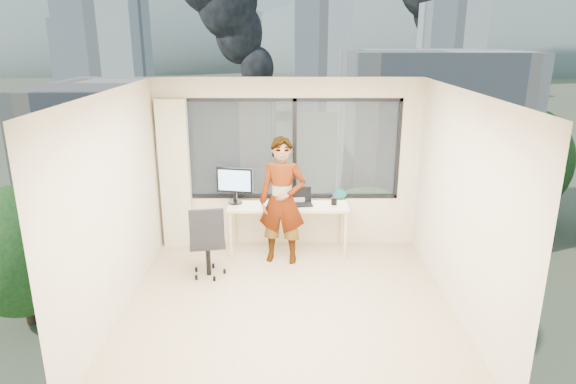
{
  "coord_description": "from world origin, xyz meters",
  "views": [
    {
      "loc": [
        0.0,
        -5.51,
        3.18
      ],
      "look_at": [
        0.0,
        1.0,
        1.15
      ],
      "focal_mm": 31.39,
      "sensor_mm": 36.0,
      "label": 1
    }
  ],
  "objects_px": {
    "handbag": "(340,194)",
    "monitor": "(235,185)",
    "person": "(282,201)",
    "desk": "(288,228)",
    "laptop": "(301,198)",
    "chair": "(207,239)",
    "game_console": "(292,198)"
  },
  "relations": [
    {
      "from": "handbag",
      "to": "monitor",
      "type": "bearing_deg",
      "value": 177.84
    },
    {
      "from": "person",
      "to": "desk",
      "type": "bearing_deg",
      "value": 85.37
    },
    {
      "from": "laptop",
      "to": "chair",
      "type": "bearing_deg",
      "value": -153.05
    },
    {
      "from": "monitor",
      "to": "handbag",
      "type": "relative_size",
      "value": 2.42
    },
    {
      "from": "desk",
      "to": "person",
      "type": "distance_m",
      "value": 0.65
    },
    {
      "from": "game_console",
      "to": "handbag",
      "type": "height_order",
      "value": "handbag"
    },
    {
      "from": "handbag",
      "to": "laptop",
      "type": "bearing_deg",
      "value": -164.84
    },
    {
      "from": "chair",
      "to": "monitor",
      "type": "relative_size",
      "value": 1.89
    },
    {
      "from": "person",
      "to": "laptop",
      "type": "distance_m",
      "value": 0.43
    },
    {
      "from": "game_console",
      "to": "handbag",
      "type": "xyz_separation_m",
      "value": [
        0.73,
        0.07,
        0.05
      ]
    },
    {
      "from": "monitor",
      "to": "handbag",
      "type": "bearing_deg",
      "value": 17.5
    },
    {
      "from": "game_console",
      "to": "monitor",
      "type": "bearing_deg",
      "value": 177.96
    },
    {
      "from": "game_console",
      "to": "laptop",
      "type": "bearing_deg",
      "value": -66.88
    },
    {
      "from": "monitor",
      "to": "game_console",
      "type": "height_order",
      "value": "monitor"
    },
    {
      "from": "monitor",
      "to": "game_console",
      "type": "xyz_separation_m",
      "value": [
        0.87,
        0.11,
        -0.24
      ]
    },
    {
      "from": "person",
      "to": "laptop",
      "type": "relative_size",
      "value": 5.1
    },
    {
      "from": "desk",
      "to": "game_console",
      "type": "bearing_deg",
      "value": 69.56
    },
    {
      "from": "desk",
      "to": "chair",
      "type": "height_order",
      "value": "chair"
    },
    {
      "from": "chair",
      "to": "monitor",
      "type": "height_order",
      "value": "monitor"
    },
    {
      "from": "chair",
      "to": "game_console",
      "type": "distance_m",
      "value": 1.57
    },
    {
      "from": "game_console",
      "to": "desk",
      "type": "bearing_deg",
      "value": -119.81
    },
    {
      "from": "person",
      "to": "monitor",
      "type": "bearing_deg",
      "value": 158.3
    },
    {
      "from": "monitor",
      "to": "game_console",
      "type": "distance_m",
      "value": 0.91
    },
    {
      "from": "person",
      "to": "laptop",
      "type": "bearing_deg",
      "value": 58.78
    },
    {
      "from": "monitor",
      "to": "handbag",
      "type": "distance_m",
      "value": 1.62
    },
    {
      "from": "monitor",
      "to": "laptop",
      "type": "bearing_deg",
      "value": 6.08
    },
    {
      "from": "chair",
      "to": "person",
      "type": "bearing_deg",
      "value": 15.19
    },
    {
      "from": "game_console",
      "to": "laptop",
      "type": "relative_size",
      "value": 0.93
    },
    {
      "from": "monitor",
      "to": "laptop",
      "type": "relative_size",
      "value": 1.54
    },
    {
      "from": "person",
      "to": "monitor",
      "type": "distance_m",
      "value": 0.84
    },
    {
      "from": "chair",
      "to": "game_console",
      "type": "bearing_deg",
      "value": 30.79
    },
    {
      "from": "chair",
      "to": "handbag",
      "type": "xyz_separation_m",
      "value": [
        1.9,
        1.08,
        0.31
      ]
    }
  ]
}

